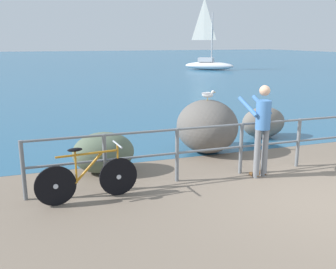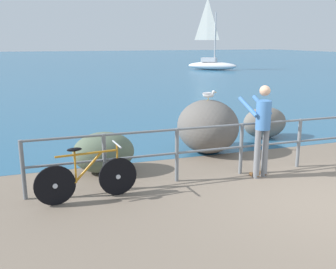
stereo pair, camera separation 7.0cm
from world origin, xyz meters
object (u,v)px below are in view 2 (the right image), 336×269
breakwater_boulder_right (265,123)px  sailboat (212,62)px  breakwater_boulder_left (104,152)px  bicycle (88,177)px  person_at_railing (262,127)px  seagull (208,94)px  breakwater_boulder_main (208,126)px

breakwater_boulder_right → sailboat: size_ratio=0.20×
breakwater_boulder_left → bicycle: bearing=-109.9°
person_at_railing → bicycle: bearing=79.1°
person_at_railing → seagull: (-0.29, 1.83, 0.39)m
bicycle → person_at_railing: bearing=-4.3°
breakwater_boulder_left → sailboat: 27.68m
breakwater_boulder_left → seagull: size_ratio=3.81×
breakwater_boulder_left → sailboat: bearing=60.9°
person_at_railing → breakwater_boulder_main: bearing=-4.0°
sailboat → person_at_railing: bearing=-73.5°
breakwater_boulder_left → sailboat: size_ratio=0.20×
breakwater_boulder_main → breakwater_boulder_right: bearing=20.5°
sailboat → seagull: bearing=-75.7°
breakwater_boulder_right → person_at_railing: bearing=-123.8°
person_at_railing → breakwater_boulder_right: bearing=-45.9°
breakwater_boulder_left → breakwater_boulder_main: bearing=14.0°
breakwater_boulder_right → seagull: bearing=-158.8°
breakwater_boulder_main → seagull: size_ratio=4.77×
breakwater_boulder_right → sailboat: bearing=68.7°
person_at_railing → breakwater_boulder_main: 1.93m
bicycle → seagull: 3.69m
person_at_railing → sailboat: bearing=-34.9°
seagull → sailboat: sailboat is taller
breakwater_boulder_main → sailboat: (10.92, 23.54, 0.09)m
person_at_railing → seagull: size_ratio=5.50×
bicycle → breakwater_boulder_right: (5.05, 2.70, 0.03)m
breakwater_boulder_left → seagull: bearing=13.3°
bicycle → breakwater_boulder_left: size_ratio=1.38×
seagull → breakwater_boulder_main: bearing=90.3°
sailboat → breakwater_boulder_main: bearing=-75.7°
breakwater_boulder_left → breakwater_boulder_right: breakwater_boulder_right is taller
person_at_railing → seagull: bearing=-3.2°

